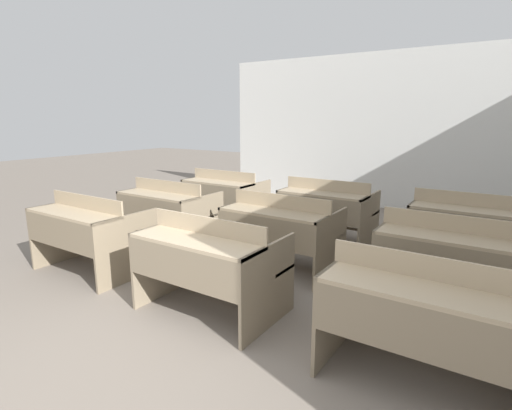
{
  "coord_description": "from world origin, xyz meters",
  "views": [
    {
      "loc": [
        2.15,
        -1.28,
        1.71
      ],
      "look_at": [
        -0.21,
        2.3,
        0.77
      ],
      "focal_mm": 28.0,
      "sensor_mm": 36.0,
      "label": 1
    }
  ],
  "objects_px": {
    "bench_front_right": "(423,314)",
    "bench_third_center": "(327,208)",
    "bench_front_left": "(90,230)",
    "bench_third_left": "(224,195)",
    "bench_second_center": "(281,229)",
    "bench_second_right": "(450,258)",
    "bench_second_left": "(168,210)",
    "bench_front_center": "(209,261)",
    "bench_third_right": "(467,227)"
  },
  "relations": [
    {
      "from": "bench_second_left",
      "to": "bench_third_left",
      "type": "height_order",
      "value": "same"
    },
    {
      "from": "bench_second_right",
      "to": "bench_front_right",
      "type": "bearing_deg",
      "value": -89.24
    },
    {
      "from": "bench_front_right",
      "to": "bench_third_center",
      "type": "relative_size",
      "value": 1.0
    },
    {
      "from": "bench_front_right",
      "to": "bench_second_left",
      "type": "distance_m",
      "value": 3.75
    },
    {
      "from": "bench_second_right",
      "to": "bench_front_left",
      "type": "bearing_deg",
      "value": -160.53
    },
    {
      "from": "bench_front_center",
      "to": "bench_third_center",
      "type": "relative_size",
      "value": 1.0
    },
    {
      "from": "bench_second_center",
      "to": "bench_second_right",
      "type": "distance_m",
      "value": 1.74
    },
    {
      "from": "bench_front_left",
      "to": "bench_third_center",
      "type": "bearing_deg",
      "value": 54.84
    },
    {
      "from": "bench_front_right",
      "to": "bench_front_center",
      "type": "bearing_deg",
      "value": -179.79
    },
    {
      "from": "bench_front_center",
      "to": "bench_second_left",
      "type": "bearing_deg",
      "value": 144.92
    },
    {
      "from": "bench_second_left",
      "to": "bench_third_center",
      "type": "height_order",
      "value": "same"
    },
    {
      "from": "bench_front_center",
      "to": "bench_front_right",
      "type": "bearing_deg",
      "value": 0.21
    },
    {
      "from": "bench_front_center",
      "to": "bench_second_center",
      "type": "height_order",
      "value": "same"
    },
    {
      "from": "bench_second_left",
      "to": "bench_third_center",
      "type": "distance_m",
      "value": 2.19
    },
    {
      "from": "bench_front_right",
      "to": "bench_second_right",
      "type": "xyz_separation_m",
      "value": [
        -0.02,
        1.25,
        0.0
      ]
    },
    {
      "from": "bench_second_left",
      "to": "bench_second_center",
      "type": "height_order",
      "value": "same"
    },
    {
      "from": "bench_third_left",
      "to": "bench_third_center",
      "type": "relative_size",
      "value": 1.0
    },
    {
      "from": "bench_second_left",
      "to": "bench_third_left",
      "type": "bearing_deg",
      "value": 89.94
    },
    {
      "from": "bench_front_left",
      "to": "bench_second_center",
      "type": "distance_m",
      "value": 2.14
    },
    {
      "from": "bench_second_center",
      "to": "bench_third_right",
      "type": "height_order",
      "value": "same"
    },
    {
      "from": "bench_second_center",
      "to": "bench_third_left",
      "type": "distance_m",
      "value": 2.18
    },
    {
      "from": "bench_front_right",
      "to": "bench_third_left",
      "type": "relative_size",
      "value": 1.0
    },
    {
      "from": "bench_second_left",
      "to": "bench_third_left",
      "type": "distance_m",
      "value": 1.25
    },
    {
      "from": "bench_front_left",
      "to": "bench_second_right",
      "type": "bearing_deg",
      "value": 19.47
    },
    {
      "from": "bench_front_right",
      "to": "bench_third_center",
      "type": "xyz_separation_m",
      "value": [
        -1.76,
        2.51,
        0.0
      ]
    },
    {
      "from": "bench_front_right",
      "to": "bench_third_center",
      "type": "height_order",
      "value": "same"
    },
    {
      "from": "bench_second_right",
      "to": "bench_third_left",
      "type": "xyz_separation_m",
      "value": [
        -3.53,
        1.24,
        0.0
      ]
    },
    {
      "from": "bench_front_left",
      "to": "bench_front_right",
      "type": "distance_m",
      "value": 3.53
    },
    {
      "from": "bench_third_center",
      "to": "bench_front_left",
      "type": "bearing_deg",
      "value": -125.16
    },
    {
      "from": "bench_front_left",
      "to": "bench_third_right",
      "type": "bearing_deg",
      "value": 35.46
    },
    {
      "from": "bench_third_left",
      "to": "bench_third_right",
      "type": "relative_size",
      "value": 1.0
    },
    {
      "from": "bench_front_left",
      "to": "bench_second_left",
      "type": "distance_m",
      "value": 1.23
    },
    {
      "from": "bench_front_left",
      "to": "bench_third_left",
      "type": "bearing_deg",
      "value": 90.42
    },
    {
      "from": "bench_front_left",
      "to": "bench_front_center",
      "type": "relative_size",
      "value": 1.0
    },
    {
      "from": "bench_third_right",
      "to": "bench_second_left",
      "type": "bearing_deg",
      "value": -160.11
    },
    {
      "from": "bench_front_right",
      "to": "bench_third_center",
      "type": "bearing_deg",
      "value": 125.06
    },
    {
      "from": "bench_front_left",
      "to": "bench_front_right",
      "type": "relative_size",
      "value": 1.0
    },
    {
      "from": "bench_front_left",
      "to": "bench_third_center",
      "type": "relative_size",
      "value": 1.0
    },
    {
      "from": "bench_second_center",
      "to": "bench_third_center",
      "type": "bearing_deg",
      "value": 90.07
    },
    {
      "from": "bench_second_left",
      "to": "bench_front_center",
      "type": "bearing_deg",
      "value": -35.08
    },
    {
      "from": "bench_second_right",
      "to": "bench_third_center",
      "type": "relative_size",
      "value": 1.0
    },
    {
      "from": "bench_front_center",
      "to": "bench_front_left",
      "type": "bearing_deg",
      "value": 179.5
    },
    {
      "from": "bench_front_right",
      "to": "bench_second_center",
      "type": "height_order",
      "value": "same"
    },
    {
      "from": "bench_front_center",
      "to": "bench_second_center",
      "type": "bearing_deg",
      "value": 89.21
    },
    {
      "from": "bench_third_left",
      "to": "bench_second_right",
      "type": "bearing_deg",
      "value": -19.34
    },
    {
      "from": "bench_second_center",
      "to": "bench_second_right",
      "type": "height_order",
      "value": "same"
    },
    {
      "from": "bench_front_left",
      "to": "bench_front_right",
      "type": "xyz_separation_m",
      "value": [
        3.53,
        -0.01,
        0.0
      ]
    },
    {
      "from": "bench_front_center",
      "to": "bench_second_right",
      "type": "xyz_separation_m",
      "value": [
        1.76,
        1.26,
        0.0
      ]
    },
    {
      "from": "bench_second_center",
      "to": "bench_second_right",
      "type": "xyz_separation_m",
      "value": [
        1.74,
        0.02,
        0.0
      ]
    },
    {
      "from": "bench_front_right",
      "to": "bench_third_right",
      "type": "relative_size",
      "value": 1.0
    }
  ]
}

